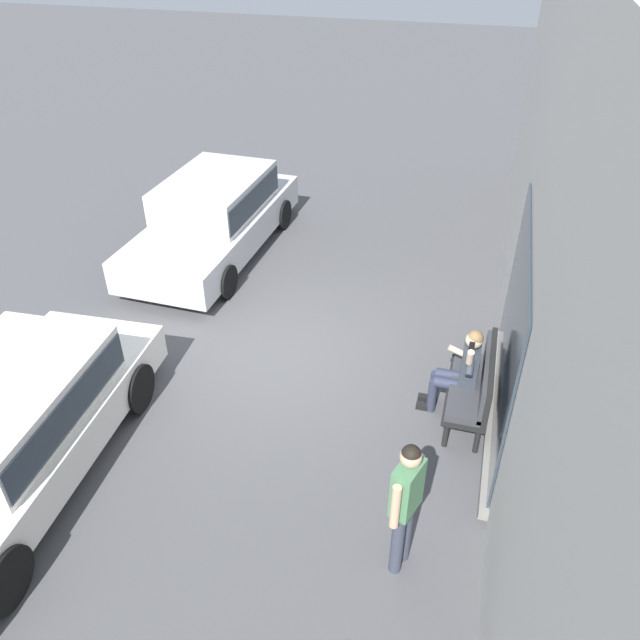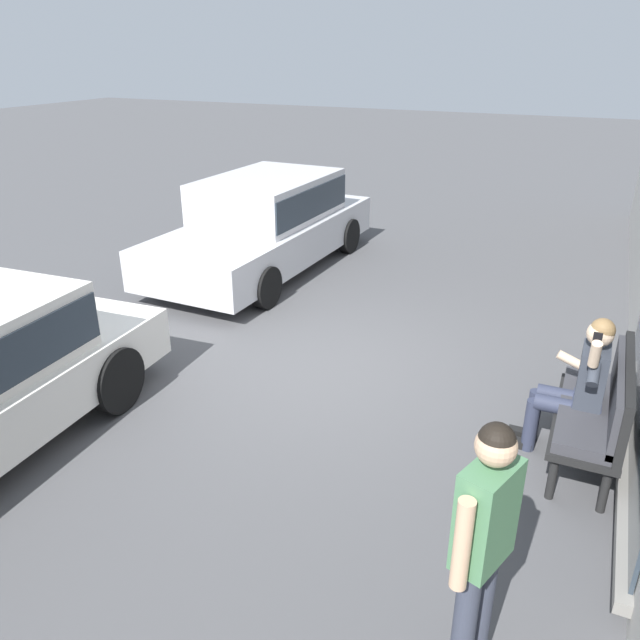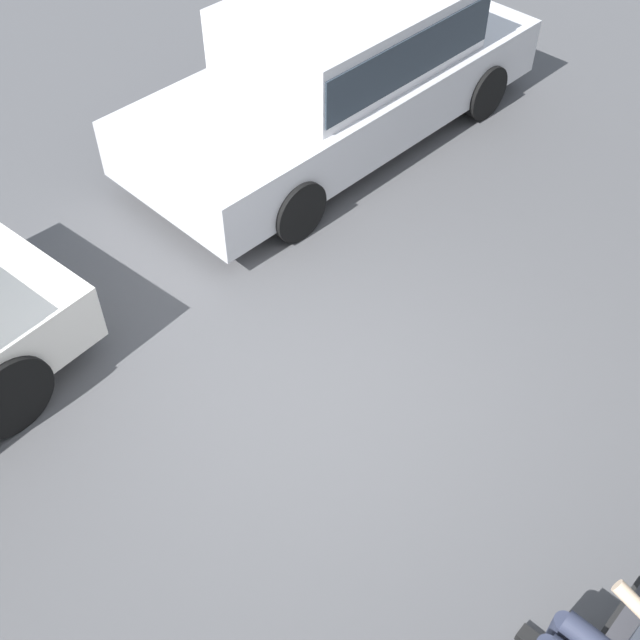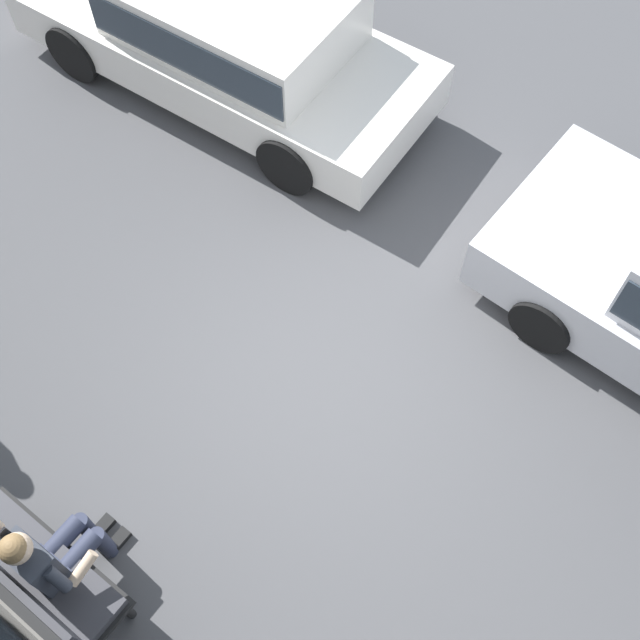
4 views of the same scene
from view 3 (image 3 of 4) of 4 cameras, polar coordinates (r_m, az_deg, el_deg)
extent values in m
plane|color=#4C4C4F|center=(6.21, -0.47, -5.84)|extent=(60.00, 60.00, 0.00)
cylinder|color=black|center=(5.48, 21.34, -18.81)|extent=(0.07, 0.07, 0.40)
cylinder|color=#2D3347|center=(5.21, 16.39, -20.93)|extent=(0.12, 0.12, 0.51)
cylinder|color=beige|center=(4.84, 21.50, -18.24)|extent=(0.08, 0.27, 0.17)
cube|color=silver|center=(8.58, 1.12, 15.83)|extent=(4.63, 1.96, 0.59)
cube|color=silver|center=(8.40, 2.10, 19.96)|extent=(2.43, 1.68, 0.67)
cube|color=#28333D|center=(8.40, 2.10, 19.96)|extent=(2.38, 1.71, 0.47)
cylinder|color=black|center=(7.38, -1.68, 7.84)|extent=(0.61, 0.20, 0.60)
cylinder|color=black|center=(8.49, -10.15, 12.93)|extent=(0.61, 0.20, 0.60)
cylinder|color=black|center=(9.21, 11.57, 15.63)|extent=(0.61, 0.20, 0.60)
cylinder|color=black|center=(10.12, 3.22, 19.47)|extent=(0.61, 0.20, 0.60)
cylinder|color=black|center=(6.26, -21.33, -4.89)|extent=(0.68, 0.22, 0.68)
camera|label=1|loc=(4.51, -134.04, -22.34)|focal=35.00mm
camera|label=2|loc=(3.38, -100.80, -51.96)|focal=35.00mm
camera|label=4|loc=(4.91, 70.75, 47.41)|focal=45.00mm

